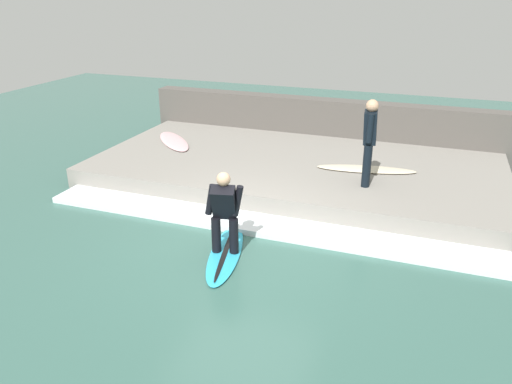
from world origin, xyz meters
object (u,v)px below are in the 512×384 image
Objects in this scene: surfer_riding at (224,209)px; surfer_waiting_near at (369,138)px; surfboard_waiting_near at (366,169)px; surfboard_spare at (174,141)px; surfboard_riding at (225,253)px.

surfer_riding is 0.82× the size of surfer_waiting_near.
surfboard_waiting_near and surfboard_spare have the same top height.
surfer_waiting_near reaches higher than surfboard_spare.
surfer_riding is at bearing 154.79° from surfboard_waiting_near.
surfer_waiting_near is at bearing -103.55° from surfboard_spare.
surfboard_riding is at bearing 147.65° from surfer_waiting_near.
surfer_riding reaches higher than surfboard_spare.
surfer_waiting_near is 1.21m from surfboard_waiting_near.
surfboard_waiting_near reaches higher than surfboard_riding.
surfboard_waiting_near is at bearing -94.93° from surfboard_spare.
surfboard_riding is 5.17m from surfboard_spare.
surfer_waiting_near is at bearing -32.35° from surfer_riding.
surfboard_riding is 1.22× the size of surfboard_spare.
surfer_waiting_near is at bearing -172.64° from surfboard_waiting_near.
surfboard_spare is (1.20, 4.97, -0.92)m from surfer_waiting_near.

